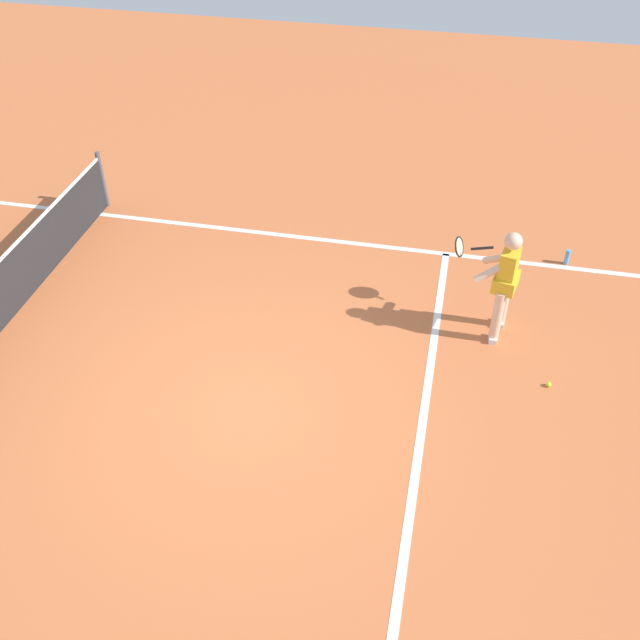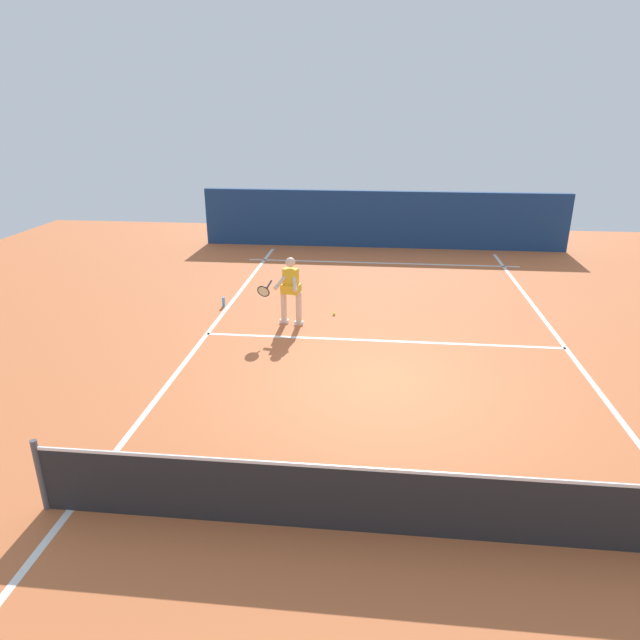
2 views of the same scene
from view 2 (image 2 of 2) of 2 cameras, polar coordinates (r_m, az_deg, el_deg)
The scene contains 10 objects.
ground_plane at distance 9.90m, azimuth 6.25°, elevation -6.88°, with size 28.36×28.36×0.00m, color #C66638.
court_back_wall at distance 19.71m, azimuth 6.45°, elevation 10.23°, with size 12.53×0.24×1.95m, color navy.
baseline_marking at distance 17.77m, azimuth 6.33°, elevation 5.84°, with size 8.53×0.10×0.01m, color white.
service_line_marking at distance 11.78m, azimuth 6.28°, elevation -2.13°, with size 7.53×0.10×0.01m, color white.
sideline_left_marking at distance 10.64m, azimuth 27.13°, elevation -7.14°, with size 0.10×19.82×0.01m, color white.
sideline_right_marking at distance 10.53m, azimuth -14.80°, elevation -5.67°, with size 0.10×19.82×0.01m, color white.
court_net at distance 6.62m, azimuth 6.31°, elevation -17.99°, with size 8.21×0.08×0.97m.
tennis_player at distance 12.35m, azimuth -3.10°, elevation 3.24°, with size 0.92×0.90×1.55m.
tennis_ball_near at distance 13.15m, azimuth 1.45°, elevation 0.63°, with size 0.07×0.07×0.07m, color #D1E533.
water_bottle at distance 13.91m, azimuth -9.88°, elevation 1.85°, with size 0.07×0.07×0.24m, color #4C9EE5.
Camera 2 is at (0.15, 8.76, 4.60)m, focal length 31.16 mm.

